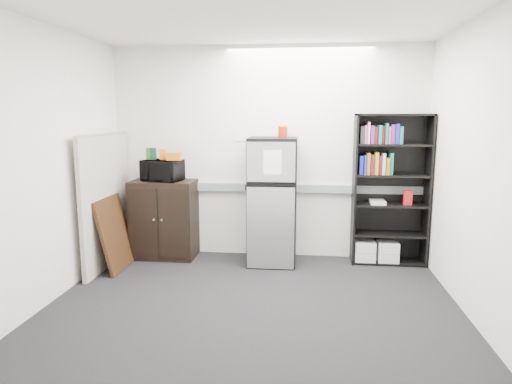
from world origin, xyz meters
The scene contains 18 objects.
floor centered at (0.00, 0.00, 0.00)m, with size 4.00×4.00×0.00m, color black.
wall_back centered at (0.00, 1.75, 1.35)m, with size 4.00×0.02×2.70m, color white.
wall_right centered at (2.00, 0.00, 1.35)m, with size 0.02×3.50×2.70m, color white.
wall_left centered at (-2.00, 0.00, 1.35)m, with size 0.02×3.50×2.70m, color white.
ceiling centered at (0.00, 0.00, 2.70)m, with size 4.00×3.50×0.02m, color white.
electrical_raceway centered at (0.00, 1.72, 0.90)m, with size 3.92×0.05×0.10m, color gray.
wall_note centered at (-0.35, 1.74, 1.55)m, with size 0.14×0.00×0.10m, color white.
bookshelf centered at (1.51, 1.57, 0.97)m, with size 0.90×0.34×1.85m.
cubicle_partition centered at (-1.90, 1.08, 0.81)m, with size 0.06×1.30×1.62m.
cabinet centered at (-1.32, 1.50, 0.50)m, with size 0.80×0.53×1.00m.
microwave centered at (-1.32, 1.48, 1.14)m, with size 0.48×0.33×0.27m, color black.
snack_box_a centered at (-1.49, 1.52, 1.35)m, with size 0.07×0.05×0.15m, color #255E1B.
snack_box_b centered at (-1.44, 1.52, 1.35)m, with size 0.07×0.05×0.15m, color #0B331C.
snack_box_c centered at (-1.32, 1.52, 1.34)m, with size 0.07×0.05×0.14m, color orange.
snack_bag centered at (-1.16, 1.47, 1.32)m, with size 0.18×0.10×0.10m, color orange.
refrigerator centered at (0.09, 1.42, 0.78)m, with size 0.59×0.62×1.56m.
coffee_can centered at (0.20, 1.55, 1.65)m, with size 0.12×0.12×0.16m.
framed_poster centered at (-1.77, 0.99, 0.44)m, with size 0.23×0.69×0.87m.
Camera 1 is at (0.49, -4.10, 1.84)m, focal length 32.00 mm.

